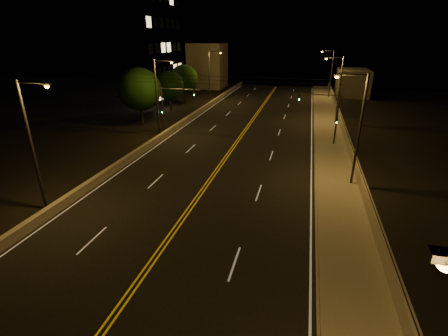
% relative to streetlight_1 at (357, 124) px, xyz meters
% --- Properties ---
extents(road, '(18.00, 120.00, 0.02)m').
position_rel_streetlight_1_xyz_m(road, '(-11.52, -2.67, -5.28)').
color(road, black).
rests_on(road, ground).
extents(sidewalk, '(3.60, 120.00, 0.30)m').
position_rel_streetlight_1_xyz_m(sidewalk, '(-0.72, -2.67, -5.14)').
color(sidewalk, gray).
rests_on(sidewalk, ground).
extents(curb, '(0.14, 120.00, 0.15)m').
position_rel_streetlight_1_xyz_m(curb, '(-2.59, -2.67, -5.22)').
color(curb, gray).
rests_on(curb, ground).
extents(parapet_wall, '(0.30, 120.00, 1.00)m').
position_rel_streetlight_1_xyz_m(parapet_wall, '(0.93, -2.67, -4.49)').
color(parapet_wall, gray).
rests_on(parapet_wall, sidewalk).
extents(jersey_barrier, '(0.45, 120.00, 0.72)m').
position_rel_streetlight_1_xyz_m(jersey_barrier, '(-20.61, -2.67, -4.93)').
color(jersey_barrier, gray).
rests_on(jersey_barrier, ground).
extents(distant_building_right, '(6.00, 10.00, 5.28)m').
position_rel_streetlight_1_xyz_m(distant_building_right, '(4.98, 47.16, -2.65)').
color(distant_building_right, slate).
rests_on(distant_building_right, ground).
extents(distant_building_left, '(8.00, 8.00, 10.08)m').
position_rel_streetlight_1_xyz_m(distant_building_left, '(-27.52, 50.71, -0.25)').
color(distant_building_left, slate).
rests_on(distant_building_left, ground).
extents(parapet_rail, '(0.06, 120.00, 0.06)m').
position_rel_streetlight_1_xyz_m(parapet_rail, '(0.93, -2.67, -3.96)').
color(parapet_rail, black).
rests_on(parapet_rail, parapet_wall).
extents(lane_markings, '(17.32, 116.00, 0.00)m').
position_rel_streetlight_1_xyz_m(lane_markings, '(-11.52, -2.75, -5.27)').
color(lane_markings, silver).
rests_on(lane_markings, road).
extents(streetlight_1, '(2.55, 0.28, 9.16)m').
position_rel_streetlight_1_xyz_m(streetlight_1, '(0.00, 0.00, 0.00)').
color(streetlight_1, '#2D2D33').
rests_on(streetlight_1, ground).
extents(streetlight_2, '(2.55, 0.28, 9.16)m').
position_rel_streetlight_1_xyz_m(streetlight_2, '(0.00, 21.02, 0.00)').
color(streetlight_2, '#2D2D33').
rests_on(streetlight_2, ground).
extents(streetlight_3, '(2.55, 0.28, 9.16)m').
position_rel_streetlight_1_xyz_m(streetlight_3, '(0.00, 41.99, 0.00)').
color(streetlight_3, '#2D2D33').
rests_on(streetlight_3, ground).
extents(streetlight_4, '(2.55, 0.28, 9.16)m').
position_rel_streetlight_1_xyz_m(streetlight_4, '(-21.44, -9.49, 0.00)').
color(streetlight_4, '#2D2D33').
rests_on(streetlight_4, ground).
extents(streetlight_5, '(2.55, 0.28, 9.16)m').
position_rel_streetlight_1_xyz_m(streetlight_5, '(-21.44, 10.10, 0.00)').
color(streetlight_5, '#2D2D33').
rests_on(streetlight_5, ground).
extents(streetlight_6, '(2.55, 0.28, 9.16)m').
position_rel_streetlight_1_xyz_m(streetlight_6, '(-21.44, 32.46, 0.00)').
color(streetlight_6, '#2D2D33').
rests_on(streetlight_6, ground).
extents(traffic_signal_right, '(5.11, 0.31, 5.93)m').
position_rel_streetlight_1_xyz_m(traffic_signal_right, '(-1.54, 10.65, -1.52)').
color(traffic_signal_right, '#2D2D33').
rests_on(traffic_signal_right, ground).
extents(traffic_signal_left, '(5.11, 0.31, 5.93)m').
position_rel_streetlight_1_xyz_m(traffic_signal_left, '(-20.30, 10.65, -1.52)').
color(traffic_signal_left, '#2D2D33').
rests_on(traffic_signal_left, ground).
extents(overhead_wires, '(22.00, 0.03, 0.83)m').
position_rel_streetlight_1_xyz_m(overhead_wires, '(-11.52, 6.83, 2.11)').
color(overhead_wires, black).
extents(building_tower, '(24.00, 15.00, 32.38)m').
position_rel_streetlight_1_xyz_m(building_tower, '(-40.78, 29.88, 10.33)').
color(building_tower, slate).
rests_on(building_tower, ground).
extents(tree_0, '(5.78, 5.78, 7.83)m').
position_rel_streetlight_1_xyz_m(tree_0, '(-26.06, 13.99, -0.35)').
color(tree_0, black).
rests_on(tree_0, ground).
extents(tree_1, '(4.74, 4.74, 6.42)m').
position_rel_streetlight_1_xyz_m(tree_1, '(-26.09, 24.18, -1.25)').
color(tree_1, black).
rests_on(tree_1, ground).
extents(tree_2, '(5.14, 5.14, 6.96)m').
position_rel_streetlight_1_xyz_m(tree_2, '(-25.85, 30.34, -0.91)').
color(tree_2, black).
rests_on(tree_2, ground).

